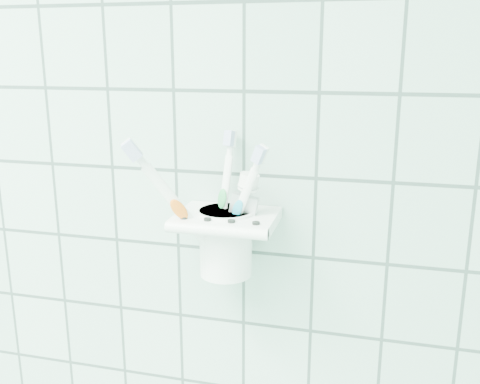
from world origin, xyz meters
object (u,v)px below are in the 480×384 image
Objects in this scene: toothbrush_blue at (215,202)px; toothpaste_tube at (232,213)px; cup at (226,239)px; holder_bracket at (227,220)px; toothbrush_orange at (217,198)px; toothbrush_pink at (228,191)px.

toothbrush_blue is 0.03m from toothpaste_tube.
cup is 0.64× the size of toothpaste_tube.
toothpaste_tube is (0.01, 0.00, 0.01)m from holder_bracket.
toothbrush_orange reaches higher than toothbrush_blue.
holder_bracket is 0.70× the size of toothbrush_orange.
toothbrush_orange is (-0.02, 0.02, -0.01)m from toothbrush_pink.
toothbrush_pink is at bearing -98.52° from toothpaste_tube.
toothbrush_blue is 1.00× the size of toothbrush_orange.
toothbrush_pink is at bearing 22.92° from toothbrush_blue.
toothpaste_tube is at bearing 8.46° from toothbrush_orange.
cup is 0.06m from toothbrush_orange.
toothbrush_pink reaches higher than cup.
toothpaste_tube is at bearing -4.01° from cup.
toothpaste_tube reaches higher than cup.
cup is at bearing 69.45° from toothbrush_blue.
toothbrush_pink is at bearing -16.25° from toothbrush_orange.
toothbrush_blue is at bearing -57.71° from toothbrush_orange.
holder_bracket is 0.03m from toothbrush_blue.
toothbrush_blue reaches higher than toothpaste_tube.
toothpaste_tube is (0.02, 0.01, -0.02)m from toothbrush_blue.
cup is 0.07m from toothbrush_pink.
toothpaste_tube reaches higher than holder_bracket.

